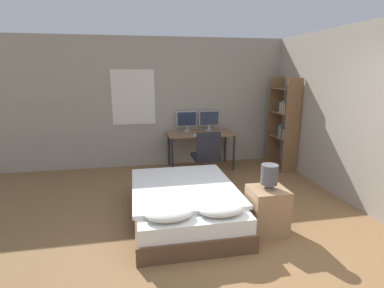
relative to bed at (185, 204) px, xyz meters
The scene contains 13 objects.
ground_plane 1.36m from the bed, 61.10° to the right, with size 20.00×20.00×0.00m, color brown.
wall_back 2.93m from the bed, 76.42° to the left, with size 12.00×0.08×2.70m.
wall_side_right 2.88m from the bed, ahead, with size 0.06×12.00×2.70m.
bed is the anchor object (origin of this frame).
nightstand 1.10m from the bed, 28.32° to the right, with size 0.45×0.43×0.59m.
bedside_lamp 1.23m from the bed, 28.32° to the right, with size 0.21×0.21×0.31m.
desk 2.37m from the bed, 72.12° to the left, with size 1.38×0.69×0.76m.
monitor_left 2.62m from the bed, 79.21° to the left, with size 0.44×0.16×0.42m.
monitor_right 2.75m from the bed, 68.69° to the left, with size 0.44×0.16×0.42m.
keyboard 2.16m from the bed, 70.09° to the left, with size 0.39×0.13×0.02m.
computer_mouse 2.28m from the bed, 63.17° to the left, with size 0.07×0.05×0.04m.
office_chair 1.59m from the bed, 65.61° to the left, with size 0.52×0.52×0.95m.
bookshelf 3.15m from the bed, 37.44° to the left, with size 0.32×0.78×1.89m.
Camera 1 is at (-1.28, -2.59, 2.01)m, focal length 28.00 mm.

